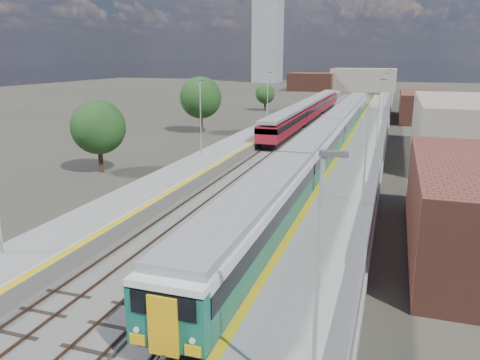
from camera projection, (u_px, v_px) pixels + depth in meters
The scene contains 11 objects.
ground at pixel (324, 143), 59.54m from camera, with size 320.00×320.00×0.00m, color #47443A.
ballast_bed at pixel (310, 139), 62.51m from camera, with size 10.50×155.00×0.06m, color #565451.
tracks at pixel (317, 137), 63.85m from camera, with size 8.96×160.00×0.17m.
platform_right at pixel (368, 138), 60.10m from camera, with size 4.70×155.00×8.52m.
platform_left at pixel (261, 133), 64.43m from camera, with size 4.30×155.00×8.52m.
buildings at pixel (309, 57), 143.65m from camera, with size 72.00×185.50×40.00m.
green_train at pixel (331, 133), 53.21m from camera, with size 2.96×82.47×3.26m.
red_train at pixel (309, 110), 78.53m from camera, with size 2.73×55.49×3.45m.
tree_a at pixel (98, 127), 43.49m from camera, with size 5.05×5.05×6.85m.
tree_b at pixel (201, 98), 66.31m from camera, with size 5.92×5.92×8.02m.
tree_c at pixel (265, 94), 94.60m from camera, with size 3.90×3.90×5.29m.
Camera 1 is at (8.15, -9.18, 10.68)m, focal length 35.00 mm.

